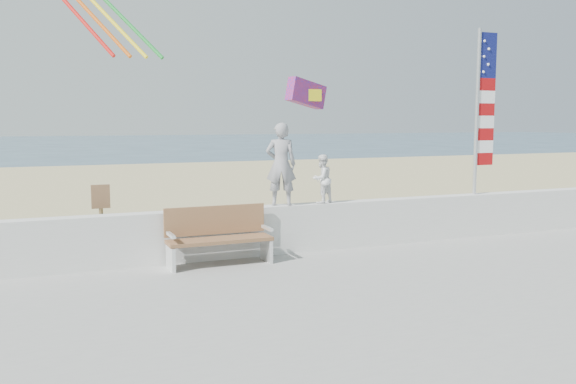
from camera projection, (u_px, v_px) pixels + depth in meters
name	position (u px, v px, depth m)	size (l,w,h in m)	color
ground	(320.00, 289.00, 9.63)	(220.00, 220.00, 0.00)	#2E495C
sand	(187.00, 210.00, 17.87)	(90.00, 40.00, 0.08)	tan
boardwalk	(498.00, 380.00, 5.95)	(50.00, 12.40, 0.10)	#979893
seawall	(274.00, 230.00, 11.39)	(30.00, 0.35, 0.90)	silver
adult	(281.00, 164.00, 11.30)	(0.56, 0.37, 1.54)	gray
child	(322.00, 179.00, 11.66)	(0.45, 0.35, 0.93)	white
bench	(218.00, 235.00, 10.50)	(1.80, 0.57, 1.00)	brown
flag	(482.00, 105.00, 12.94)	(0.50, 0.08, 3.50)	silver
parafoil_kite	(307.00, 94.00, 14.90)	(1.16, 0.59, 0.77)	red
sign	(101.00, 218.00, 10.74)	(0.32, 0.07, 1.46)	brown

